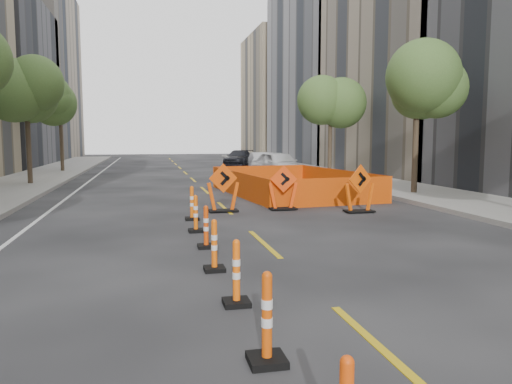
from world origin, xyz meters
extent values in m
plane|color=black|center=(0.00, 0.00, 0.00)|extent=(140.00, 140.00, 0.00)
cube|color=gray|center=(9.00, 12.00, 0.07)|extent=(4.00, 90.00, 0.15)
cube|color=gray|center=(-17.00, 55.60, 10.00)|extent=(12.00, 20.00, 20.00)
cube|color=gray|center=(17.00, 23.80, 7.00)|extent=(12.00, 16.00, 14.00)
cube|color=gray|center=(17.00, 40.20, 10.00)|extent=(12.00, 18.00, 20.00)
cube|color=tan|center=(17.00, 58.60, 8.00)|extent=(12.00, 14.00, 16.00)
cylinder|color=#382B1E|center=(-8.40, 20.00, 1.57)|extent=(0.24, 0.24, 3.15)
sphere|color=#415F28|center=(-8.40, 20.00, 4.55)|extent=(2.80, 2.80, 2.80)
cylinder|color=#382B1E|center=(-8.40, 30.00, 1.57)|extent=(0.24, 0.24, 3.15)
sphere|color=#415F28|center=(-8.40, 30.00, 4.55)|extent=(2.80, 2.80, 2.80)
cylinder|color=#382B1E|center=(8.40, 12.00, 1.57)|extent=(0.24, 0.24, 3.15)
sphere|color=#415F28|center=(8.40, 12.00, 4.55)|extent=(2.80, 2.80, 2.80)
cylinder|color=#382B1E|center=(8.40, 22.00, 1.57)|extent=(0.24, 0.24, 3.15)
sphere|color=#415F28|center=(8.40, 22.00, 4.55)|extent=(2.80, 2.80, 2.80)
imported|color=silver|center=(5.19, 22.18, 0.82)|extent=(2.88, 5.13, 1.65)
imported|color=#B4B4BA|center=(5.39, 27.32, 0.70)|extent=(1.75, 4.34, 1.40)
imported|color=black|center=(5.27, 35.96, 0.69)|extent=(3.64, 5.10, 1.37)
camera|label=1|loc=(-2.59, -7.03, 2.43)|focal=35.00mm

